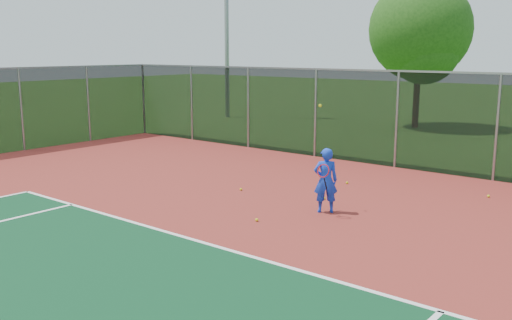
% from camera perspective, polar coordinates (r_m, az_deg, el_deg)
% --- Properties ---
extents(court_apron, '(30.00, 20.00, 0.02)m').
position_cam_1_polar(court_apron, '(8.74, 2.87, -13.64)').
color(court_apron, maroon).
rests_on(court_apron, ground).
extents(fence_back, '(30.00, 0.06, 3.03)m').
position_cam_1_polar(fence_back, '(17.22, 22.97, 3.12)').
color(fence_back, black).
rests_on(fence_back, court_apron).
extents(tennis_player, '(0.64, 0.72, 2.44)m').
position_cam_1_polar(tennis_player, '(12.93, 6.97, -2.02)').
color(tennis_player, blue).
rests_on(tennis_player, court_apron).
extents(practice_ball_0, '(0.07, 0.07, 0.07)m').
position_cam_1_polar(practice_ball_0, '(15.91, 9.09, -2.25)').
color(practice_ball_0, yellow).
rests_on(practice_ball_0, court_apron).
extents(practice_ball_1, '(0.07, 0.07, 0.07)m').
position_cam_1_polar(practice_ball_1, '(15.42, 22.23, -3.36)').
color(practice_ball_1, yellow).
rests_on(practice_ball_1, court_apron).
extents(practice_ball_2, '(0.07, 0.07, 0.07)m').
position_cam_1_polar(practice_ball_2, '(14.17, 6.83, -3.82)').
color(practice_ball_2, yellow).
rests_on(practice_ball_2, court_apron).
extents(practice_ball_3, '(0.07, 0.07, 0.07)m').
position_cam_1_polar(practice_ball_3, '(14.98, -1.51, -2.94)').
color(practice_ball_3, yellow).
rests_on(practice_ball_3, court_apron).
extents(practice_ball_4, '(0.07, 0.07, 0.07)m').
position_cam_1_polar(practice_ball_4, '(15.50, 7.43, -2.55)').
color(practice_ball_4, yellow).
rests_on(practice_ball_4, court_apron).
extents(practice_ball_5, '(0.07, 0.07, 0.07)m').
position_cam_1_polar(practice_ball_5, '(12.32, 0.07, -6.01)').
color(practice_ball_5, yellow).
rests_on(practice_ball_5, court_apron).
extents(tree_back_left, '(4.75, 4.75, 6.97)m').
position_cam_1_polar(tree_back_left, '(28.11, 16.18, 11.99)').
color(tree_back_left, '#382414').
rests_on(tree_back_left, ground).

